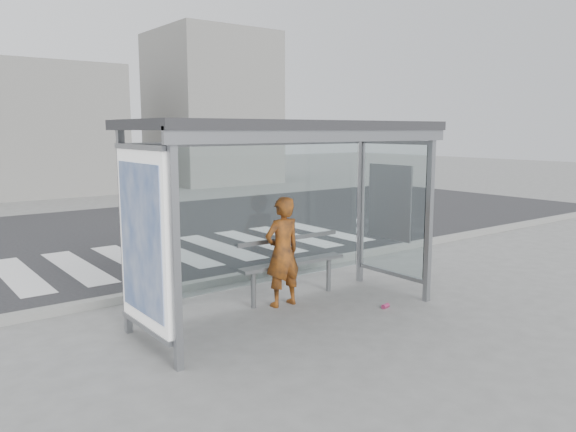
# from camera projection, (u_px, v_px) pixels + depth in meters

# --- Properties ---
(ground) EXTENTS (80.00, 80.00, 0.00)m
(ground) POSITION_uv_depth(u_px,v_px,m) (290.00, 315.00, 7.65)
(ground) COLOR slate
(ground) RESTS_ON ground
(road) EXTENTS (30.00, 10.00, 0.01)m
(road) POSITION_uv_depth(u_px,v_px,m) (110.00, 237.00, 13.17)
(road) COLOR black
(road) RESTS_ON ground
(curb) EXTENTS (30.00, 0.18, 0.12)m
(curb) POSITION_uv_depth(u_px,v_px,m) (218.00, 281.00, 9.18)
(curb) COLOR gray
(curb) RESTS_ON ground
(crosswalk) EXTENTS (7.55, 3.00, 0.00)m
(crosswalk) POSITION_uv_depth(u_px,v_px,m) (198.00, 250.00, 11.80)
(crosswalk) COLOR silver
(crosswalk) RESTS_ON ground
(bus_shelter) EXTENTS (4.25, 1.65, 2.62)m
(bus_shelter) POSITION_uv_depth(u_px,v_px,m) (264.00, 171.00, 7.18)
(bus_shelter) COLOR gray
(bus_shelter) RESTS_ON ground
(building_center) EXTENTS (8.00, 5.00, 5.00)m
(building_center) POSITION_uv_depth(u_px,v_px,m) (6.00, 130.00, 21.47)
(building_center) COLOR gray
(building_center) RESTS_ON ground
(building_right) EXTENTS (5.00, 5.00, 7.00)m
(building_right) POSITION_uv_depth(u_px,v_px,m) (212.00, 109.00, 26.68)
(building_right) COLOR gray
(building_right) RESTS_ON ground
(person) EXTENTS (0.58, 0.38, 1.58)m
(person) POSITION_uv_depth(u_px,v_px,m) (282.00, 252.00, 7.97)
(person) COLOR #C63E12
(person) RESTS_ON ground
(bench) EXTENTS (1.81, 0.22, 0.94)m
(bench) POSITION_uv_depth(u_px,v_px,m) (292.00, 263.00, 8.32)
(bench) COLOR slate
(bench) RESTS_ON ground
(soda_can) EXTENTS (0.13, 0.09, 0.07)m
(soda_can) POSITION_uv_depth(u_px,v_px,m) (386.00, 306.00, 7.94)
(soda_can) COLOR #EF4688
(soda_can) RESTS_ON ground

